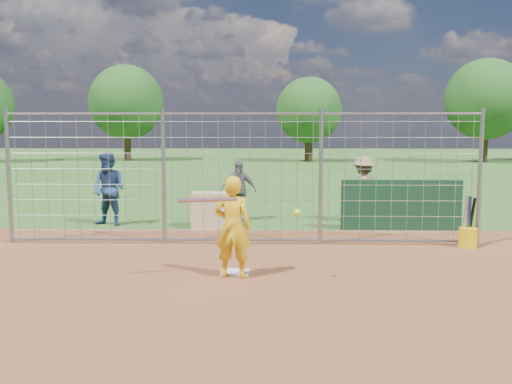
{
  "coord_description": "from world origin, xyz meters",
  "views": [
    {
      "loc": [
        0.54,
        -8.81,
        2.26
      ],
      "look_at": [
        0.3,
        0.8,
        1.15
      ],
      "focal_mm": 40.0,
      "sensor_mm": 36.0,
      "label": 1
    }
  ],
  "objects_px": {
    "bystander_a": "(109,189)",
    "equipment_bin": "(210,210)",
    "batter": "(233,227)",
    "bucket_with_bats": "(468,235)",
    "bystander_b": "(238,190)",
    "bystander_c": "(363,189)"
  },
  "relations": [
    {
      "from": "bystander_c",
      "to": "bucket_with_bats",
      "type": "height_order",
      "value": "bystander_c"
    },
    {
      "from": "batter",
      "to": "bystander_b",
      "type": "bearing_deg",
      "value": -79.61
    },
    {
      "from": "batter",
      "to": "bystander_c",
      "type": "bearing_deg",
      "value": -110.4
    },
    {
      "from": "bystander_c",
      "to": "equipment_bin",
      "type": "xyz_separation_m",
      "value": [
        -3.54,
        -0.89,
        -0.38
      ]
    },
    {
      "from": "bystander_a",
      "to": "equipment_bin",
      "type": "distance_m",
      "value": 2.39
    },
    {
      "from": "batter",
      "to": "bystander_a",
      "type": "bearing_deg",
      "value": -46.87
    },
    {
      "from": "batter",
      "to": "equipment_bin",
      "type": "xyz_separation_m",
      "value": [
        -0.78,
        4.2,
        -0.37
      ]
    },
    {
      "from": "bucket_with_bats",
      "to": "bystander_c",
      "type": "bearing_deg",
      "value": 117.47
    },
    {
      "from": "batter",
      "to": "bystander_a",
      "type": "height_order",
      "value": "bystander_a"
    },
    {
      "from": "equipment_bin",
      "to": "bucket_with_bats",
      "type": "distance_m",
      "value": 5.42
    },
    {
      "from": "batter",
      "to": "bucket_with_bats",
      "type": "height_order",
      "value": "batter"
    },
    {
      "from": "bystander_a",
      "to": "bucket_with_bats",
      "type": "distance_m",
      "value": 7.72
    },
    {
      "from": "batter",
      "to": "bystander_a",
      "type": "xyz_separation_m",
      "value": [
        -3.11,
        4.44,
        0.07
      ]
    },
    {
      "from": "bystander_a",
      "to": "bystander_b",
      "type": "bearing_deg",
      "value": 32.24
    },
    {
      "from": "bystander_a",
      "to": "bucket_with_bats",
      "type": "xyz_separation_m",
      "value": [
        7.37,
        -2.22,
        -0.59
      ]
    },
    {
      "from": "bystander_b",
      "to": "bucket_with_bats",
      "type": "height_order",
      "value": "bystander_b"
    },
    {
      "from": "bystander_a",
      "to": "bystander_c",
      "type": "height_order",
      "value": "bystander_a"
    },
    {
      "from": "bucket_with_bats",
      "to": "bystander_a",
      "type": "bearing_deg",
      "value": 163.22
    },
    {
      "from": "bystander_a",
      "to": "equipment_bin",
      "type": "relative_size",
      "value": 2.1
    },
    {
      "from": "batter",
      "to": "bucket_with_bats",
      "type": "xyz_separation_m",
      "value": [
        4.26,
        2.22,
        -0.52
      ]
    },
    {
      "from": "batter",
      "to": "bystander_b",
      "type": "distance_m",
      "value": 5.21
    },
    {
      "from": "bystander_b",
      "to": "batter",
      "type": "bearing_deg",
      "value": -85.25
    }
  ]
}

